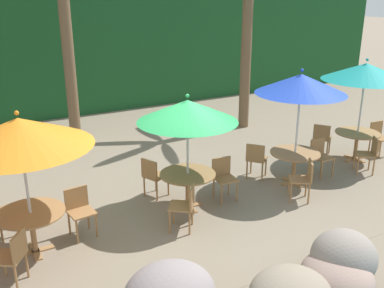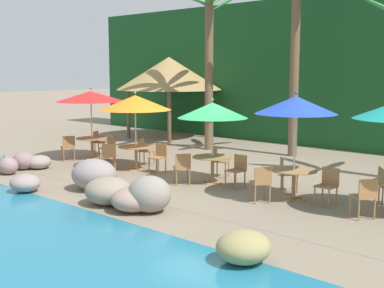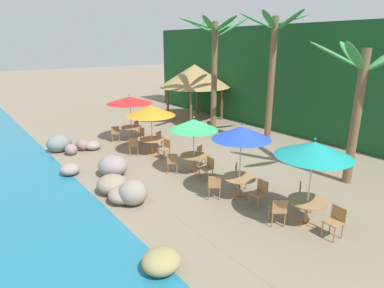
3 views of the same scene
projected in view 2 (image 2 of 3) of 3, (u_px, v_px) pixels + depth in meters
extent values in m
plane|color=gray|center=(207.00, 182.00, 14.26)|extent=(120.00, 120.00, 0.00)
cube|color=gray|center=(207.00, 182.00, 14.26)|extent=(18.00, 5.20, 0.01)
cube|color=#194C23|center=(355.00, 72.00, 20.41)|extent=(28.00, 2.40, 6.00)
ellipsoid|color=gray|center=(8.00, 166.00, 15.27)|extent=(0.64, 0.56, 0.51)
ellipsoid|color=gray|center=(24.00, 161.00, 16.01)|extent=(0.69, 0.69, 0.55)
ellipsoid|color=gray|center=(25.00, 183.00, 13.07)|extent=(0.80, 0.76, 0.45)
ellipsoid|color=gray|center=(135.00, 199.00, 11.26)|extent=(0.98, 1.08, 0.55)
ellipsoid|color=gray|center=(149.00, 194.00, 11.17)|extent=(0.99, 0.94, 0.81)
ellipsoid|color=gray|center=(94.00, 174.00, 13.27)|extent=(1.23, 1.11, 0.81)
ellipsoid|color=gray|center=(108.00, 191.00, 11.83)|extent=(1.14, 1.06, 0.64)
ellipsoid|color=gray|center=(39.00, 162.00, 16.13)|extent=(0.75, 0.78, 0.43)
ellipsoid|color=#9B8D56|center=(243.00, 247.00, 8.24)|extent=(0.88, 0.92, 0.52)
cylinder|color=silver|center=(92.00, 126.00, 17.83)|extent=(0.04, 0.04, 2.28)
cone|color=red|center=(91.00, 96.00, 17.68)|extent=(2.38, 2.38, 0.36)
sphere|color=red|center=(91.00, 89.00, 17.65)|extent=(0.07, 0.07, 0.07)
cube|color=#A37547|center=(93.00, 158.00, 17.99)|extent=(0.60, 0.12, 0.03)
cube|color=#A37547|center=(93.00, 158.00, 17.99)|extent=(0.12, 0.60, 0.03)
cylinder|color=#A37547|center=(92.00, 148.00, 17.94)|extent=(0.09, 0.09, 0.71)
cylinder|color=#A37547|center=(92.00, 138.00, 17.89)|extent=(1.10, 1.10, 0.03)
cylinder|color=#9E7042|center=(105.00, 156.00, 17.12)|extent=(0.04, 0.04, 0.45)
cylinder|color=#9E7042|center=(99.00, 155.00, 17.37)|extent=(0.04, 0.04, 0.45)
cylinder|color=#9E7042|center=(114.00, 155.00, 17.37)|extent=(0.04, 0.04, 0.45)
cylinder|color=#9E7042|center=(108.00, 154.00, 17.62)|extent=(0.04, 0.04, 0.45)
cube|color=#9E7042|center=(107.00, 148.00, 17.33)|extent=(0.44, 0.44, 0.03)
cube|color=#9E7042|center=(111.00, 142.00, 17.45)|extent=(0.42, 0.05, 0.42)
cylinder|color=#9E7042|center=(108.00, 148.00, 18.92)|extent=(0.04, 0.04, 0.45)
cylinder|color=#9E7042|center=(104.00, 150.00, 18.58)|extent=(0.04, 0.04, 0.45)
cylinder|color=#9E7042|center=(99.00, 148.00, 18.99)|extent=(0.04, 0.04, 0.45)
cylinder|color=#9E7042|center=(95.00, 149.00, 18.65)|extent=(0.04, 0.04, 0.45)
cube|color=#9E7042|center=(101.00, 142.00, 18.75)|extent=(0.58, 0.58, 0.03)
cube|color=#9E7042|center=(96.00, 137.00, 18.76)|extent=(0.25, 0.38, 0.42)
cylinder|color=#9E7042|center=(62.00, 154.00, 17.69)|extent=(0.04, 0.04, 0.45)
cylinder|color=#9E7042|center=(72.00, 153.00, 17.84)|extent=(0.04, 0.04, 0.45)
cylinder|color=#9E7042|center=(64.00, 155.00, 17.37)|extent=(0.04, 0.04, 0.45)
cylinder|color=#9E7042|center=(74.00, 154.00, 17.52)|extent=(0.04, 0.04, 0.45)
cube|color=#9E7042|center=(68.00, 147.00, 17.57)|extent=(0.55, 0.55, 0.03)
cube|color=#9E7042|center=(69.00, 142.00, 17.36)|extent=(0.19, 0.40, 0.42)
cylinder|color=silver|center=(136.00, 135.00, 15.86)|extent=(0.04, 0.04, 2.19)
cone|color=orange|center=(135.00, 103.00, 15.72)|extent=(2.22, 2.22, 0.45)
sphere|color=orange|center=(135.00, 93.00, 15.67)|extent=(0.07, 0.07, 0.07)
cube|color=#A37547|center=(136.00, 169.00, 16.01)|extent=(0.60, 0.12, 0.03)
cube|color=#A37547|center=(136.00, 169.00, 16.01)|extent=(0.12, 0.60, 0.03)
cylinder|color=#A37547|center=(136.00, 158.00, 15.96)|extent=(0.09, 0.09, 0.71)
cylinder|color=#A37547|center=(136.00, 147.00, 15.91)|extent=(1.10, 1.10, 0.03)
cylinder|color=#9E7042|center=(158.00, 167.00, 15.25)|extent=(0.04, 0.04, 0.45)
cylinder|color=#9E7042|center=(149.00, 166.00, 15.45)|extent=(0.04, 0.04, 0.45)
cylinder|color=#9E7042|center=(166.00, 165.00, 15.53)|extent=(0.04, 0.04, 0.45)
cylinder|color=#9E7042|center=(156.00, 164.00, 15.74)|extent=(0.04, 0.04, 0.45)
cube|color=#9E7042|center=(157.00, 158.00, 15.46)|extent=(0.47, 0.47, 0.03)
cube|color=#9E7042|center=(161.00, 150.00, 15.59)|extent=(0.42, 0.09, 0.42)
cylinder|color=#9E7042|center=(154.00, 158.00, 16.90)|extent=(0.04, 0.04, 0.45)
cylinder|color=#9E7042|center=(150.00, 159.00, 16.56)|extent=(0.04, 0.04, 0.45)
cylinder|color=#9E7042|center=(144.00, 157.00, 17.01)|extent=(0.04, 0.04, 0.45)
cylinder|color=#9E7042|center=(140.00, 159.00, 16.67)|extent=(0.04, 0.04, 0.45)
cube|color=#9E7042|center=(147.00, 151.00, 16.75)|extent=(0.56, 0.56, 0.03)
cube|color=#9E7042|center=(141.00, 145.00, 16.78)|extent=(0.21, 0.40, 0.42)
cylinder|color=#9E7042|center=(102.00, 163.00, 15.91)|extent=(0.04, 0.04, 0.45)
cylinder|color=#9E7042|center=(114.00, 163.00, 15.99)|extent=(0.04, 0.04, 0.45)
cylinder|color=#9E7042|center=(103.00, 165.00, 15.57)|extent=(0.04, 0.04, 0.45)
cylinder|color=#9E7042|center=(115.00, 165.00, 15.65)|extent=(0.04, 0.04, 0.45)
cube|color=#9E7042|center=(108.00, 156.00, 15.75)|extent=(0.58, 0.58, 0.03)
cube|color=#9E7042|center=(109.00, 151.00, 15.53)|extent=(0.26, 0.37, 0.42)
cylinder|color=silver|center=(212.00, 145.00, 13.99)|extent=(0.04, 0.04, 2.10)
cone|color=#238E47|center=(213.00, 110.00, 13.85)|extent=(1.92, 1.92, 0.42)
sphere|color=#238E47|center=(213.00, 100.00, 13.81)|extent=(0.07, 0.07, 0.07)
cube|color=#A37547|center=(212.00, 182.00, 14.13)|extent=(0.60, 0.12, 0.03)
cube|color=#A37547|center=(212.00, 182.00, 14.13)|extent=(0.12, 0.60, 0.03)
cylinder|color=#A37547|center=(212.00, 170.00, 14.08)|extent=(0.09, 0.09, 0.71)
cylinder|color=#A37547|center=(212.00, 157.00, 14.03)|extent=(1.10, 1.10, 0.03)
cylinder|color=#9E7042|center=(236.00, 182.00, 13.24)|extent=(0.04, 0.04, 0.45)
cylinder|color=#9E7042|center=(226.00, 180.00, 13.50)|extent=(0.04, 0.04, 0.45)
cylinder|color=#9E7042|center=(245.00, 180.00, 13.48)|extent=(0.04, 0.04, 0.45)
cylinder|color=#9E7042|center=(235.00, 178.00, 13.74)|extent=(0.04, 0.04, 0.45)
cube|color=#9E7042|center=(235.00, 171.00, 13.45)|extent=(0.45, 0.45, 0.03)
cube|color=#9E7042|center=(240.00, 162.00, 13.56)|extent=(0.42, 0.07, 0.42)
cylinder|color=#9E7042|center=(229.00, 169.00, 15.00)|extent=(0.04, 0.04, 0.45)
cylinder|color=#9E7042|center=(225.00, 171.00, 14.67)|extent=(0.04, 0.04, 0.45)
cylinder|color=#9E7042|center=(217.00, 168.00, 15.12)|extent=(0.04, 0.04, 0.45)
cylinder|color=#9E7042|center=(213.00, 170.00, 14.79)|extent=(0.04, 0.04, 0.45)
cube|color=#9E7042|center=(221.00, 161.00, 14.86)|extent=(0.55, 0.55, 0.03)
cube|color=#9E7042|center=(215.00, 154.00, 14.90)|extent=(0.19, 0.40, 0.42)
cylinder|color=#9E7042|center=(174.00, 175.00, 14.09)|extent=(0.04, 0.04, 0.45)
cylinder|color=#9E7042|center=(187.00, 174.00, 14.15)|extent=(0.04, 0.04, 0.45)
cylinder|color=#9E7042|center=(176.00, 178.00, 13.74)|extent=(0.04, 0.04, 0.45)
cylinder|color=#9E7042|center=(189.00, 177.00, 13.81)|extent=(0.04, 0.04, 0.45)
cube|color=#9E7042|center=(182.00, 167.00, 13.91)|extent=(0.59, 0.59, 0.03)
cube|color=#9E7042|center=(183.00, 162.00, 13.69)|extent=(0.28, 0.36, 0.42)
cylinder|color=silver|center=(295.00, 151.00, 12.11)|extent=(0.04, 0.04, 2.37)
cone|color=blue|center=(296.00, 105.00, 11.96)|extent=(1.93, 1.93, 0.41)
sphere|color=blue|center=(296.00, 93.00, 11.92)|extent=(0.07, 0.07, 0.07)
cube|color=#A37547|center=(293.00, 199.00, 12.28)|extent=(0.60, 0.12, 0.03)
cube|color=#A37547|center=(293.00, 199.00, 12.28)|extent=(0.12, 0.60, 0.03)
cylinder|color=#A37547|center=(294.00, 185.00, 12.23)|extent=(0.09, 0.09, 0.71)
cylinder|color=#A37547|center=(294.00, 170.00, 12.18)|extent=(1.10, 1.10, 0.03)
cylinder|color=#9E7042|center=(329.00, 199.00, 11.42)|extent=(0.04, 0.04, 0.45)
cylinder|color=#9E7042|center=(315.00, 197.00, 11.66)|extent=(0.04, 0.04, 0.45)
cylinder|color=#9E7042|center=(337.00, 197.00, 11.68)|extent=(0.04, 0.04, 0.45)
cylinder|color=#9E7042|center=(322.00, 194.00, 11.92)|extent=(0.04, 0.04, 0.45)
cube|color=#9E7042|center=(326.00, 186.00, 11.64)|extent=(0.43, 0.43, 0.03)
cube|color=#9E7042|center=(331.00, 177.00, 11.75)|extent=(0.42, 0.04, 0.42)
cylinder|color=#9E7042|center=(295.00, 182.00, 13.25)|extent=(0.04, 0.04, 0.45)
cylinder|color=#9E7042|center=(297.00, 185.00, 12.90)|extent=(0.04, 0.04, 0.45)
cylinder|color=#9E7042|center=(281.00, 181.00, 13.28)|extent=(0.04, 0.04, 0.45)
cylinder|color=#9E7042|center=(283.00, 184.00, 12.92)|extent=(0.04, 0.04, 0.45)
cube|color=#9E7042|center=(289.00, 174.00, 13.05)|extent=(0.59, 0.59, 0.03)
cube|color=#9E7042|center=(282.00, 166.00, 13.04)|extent=(0.29, 0.35, 0.42)
cylinder|color=#9E7042|center=(250.00, 191.00, 12.19)|extent=(0.04, 0.04, 0.45)
cylinder|color=#9E7042|center=(264.00, 190.00, 12.27)|extent=(0.04, 0.04, 0.45)
cylinder|color=#9E7042|center=(255.00, 195.00, 11.85)|extent=(0.04, 0.04, 0.45)
cylinder|color=#9E7042|center=(270.00, 194.00, 11.93)|extent=(0.04, 0.04, 0.45)
cube|color=#9E7042|center=(260.00, 183.00, 12.03)|extent=(0.58, 0.58, 0.03)
cube|color=#9E7042|center=(263.00, 176.00, 11.81)|extent=(0.27, 0.37, 0.42)
cylinder|color=#9E7042|center=(379.00, 194.00, 11.94)|extent=(0.04, 0.04, 0.45)
cylinder|color=#9E7042|center=(382.00, 198.00, 11.59)|extent=(0.04, 0.04, 0.45)
cube|color=#9E7042|center=(381.00, 177.00, 11.71)|extent=(0.27, 0.37, 0.42)
cylinder|color=#9E7042|center=(350.00, 206.00, 10.88)|extent=(0.04, 0.04, 0.45)
cylinder|color=#9E7042|center=(365.00, 205.00, 10.95)|extent=(0.04, 0.04, 0.45)
cylinder|color=#9E7042|center=(359.00, 210.00, 10.53)|extent=(0.04, 0.04, 0.45)
cylinder|color=#9E7042|center=(375.00, 209.00, 10.60)|extent=(0.04, 0.04, 0.45)
cube|color=#9E7042|center=(363.00, 196.00, 10.71)|extent=(0.59, 0.59, 0.03)
cube|color=#9E7042|center=(368.00, 189.00, 10.48)|extent=(0.27, 0.36, 0.42)
cylinder|color=brown|center=(209.00, 71.00, 19.71)|extent=(0.32, 0.32, 6.10)
cylinder|color=brown|center=(294.00, 69.00, 18.18)|extent=(0.32, 0.32, 6.22)
cylinder|color=brown|center=(169.00, 111.00, 25.31)|extent=(0.16, 0.16, 2.20)
cylinder|color=brown|center=(210.00, 114.00, 23.56)|extent=(0.16, 0.16, 2.20)
cylinder|color=brown|center=(128.00, 114.00, 23.39)|extent=(0.16, 0.16, 2.20)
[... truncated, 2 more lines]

